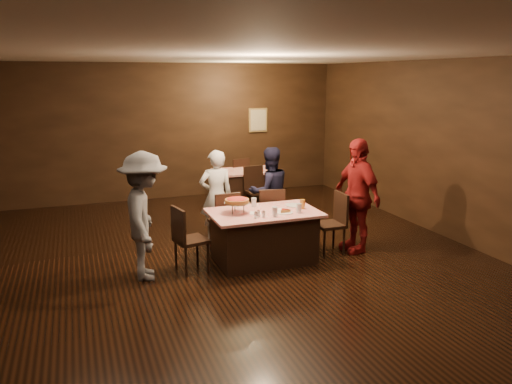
{
  "coord_description": "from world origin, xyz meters",
  "views": [
    {
      "loc": [
        -1.91,
        -6.13,
        2.72
      ],
      "look_at": [
        0.62,
        0.78,
        1.0
      ],
      "focal_mm": 35.0,
      "sensor_mm": 36.0,
      "label": 1
    }
  ],
  "objects_px": {
    "chair_end_left": "(191,239)",
    "chair_back_far": "(237,178)",
    "diner_white_jacket": "(216,196)",
    "diner_grey_knit": "(145,216)",
    "chair_back_near": "(257,191)",
    "diner_navy_hoodie": "(269,192)",
    "glass_front_left": "(275,212)",
    "chair_end_right": "(330,223)",
    "glass_back": "(254,202)",
    "diner_red_shirt": "(357,196)",
    "glass_amber": "(302,204)",
    "back_table": "(246,188)",
    "chair_far_right": "(270,215)",
    "glass_front_right": "(299,208)",
    "pizza_stand": "(237,201)",
    "plate_empty": "(294,205)",
    "chair_far_left": "(224,220)",
    "main_table": "(264,236)"
  },
  "relations": [
    {
      "from": "diner_navy_hoodie",
      "to": "glass_back",
      "type": "relative_size",
      "value": 11.04
    },
    {
      "from": "back_table",
      "to": "glass_back",
      "type": "height_order",
      "value": "glass_back"
    },
    {
      "from": "diner_grey_knit",
      "to": "glass_amber",
      "type": "relative_size",
      "value": 12.52
    },
    {
      "from": "back_table",
      "to": "chair_end_left",
      "type": "relative_size",
      "value": 1.37
    },
    {
      "from": "main_table",
      "to": "diner_red_shirt",
      "type": "height_order",
      "value": "diner_red_shirt"
    },
    {
      "from": "chair_end_left",
      "to": "glass_amber",
      "type": "xyz_separation_m",
      "value": [
        1.7,
        -0.05,
        0.37
      ]
    },
    {
      "from": "chair_end_left",
      "to": "pizza_stand",
      "type": "relative_size",
      "value": 2.5
    },
    {
      "from": "chair_back_near",
      "to": "pizza_stand",
      "type": "xyz_separation_m",
      "value": [
        -1.22,
        -2.47,
        0.48
      ]
    },
    {
      "from": "diner_white_jacket",
      "to": "chair_end_right",
      "type": "bearing_deg",
      "value": 143.94
    },
    {
      "from": "chair_back_far",
      "to": "diner_red_shirt",
      "type": "relative_size",
      "value": 0.53
    },
    {
      "from": "chair_far_left",
      "to": "glass_front_left",
      "type": "relative_size",
      "value": 6.79
    },
    {
      "from": "back_table",
      "to": "glass_back",
      "type": "bearing_deg",
      "value": -106.58
    },
    {
      "from": "pizza_stand",
      "to": "glass_front_right",
      "type": "bearing_deg",
      "value": -19.44
    },
    {
      "from": "plate_empty",
      "to": "glass_amber",
      "type": "height_order",
      "value": "glass_amber"
    },
    {
      "from": "chair_far_left",
      "to": "glass_back",
      "type": "height_order",
      "value": "chair_far_left"
    },
    {
      "from": "chair_back_near",
      "to": "diner_red_shirt",
      "type": "relative_size",
      "value": 0.53
    },
    {
      "from": "diner_white_jacket",
      "to": "diner_grey_knit",
      "type": "bearing_deg",
      "value": 43.67
    },
    {
      "from": "back_table",
      "to": "glass_amber",
      "type": "distance_m",
      "value": 3.31
    },
    {
      "from": "pizza_stand",
      "to": "glass_front_left",
      "type": "bearing_deg",
      "value": -37.87
    },
    {
      "from": "chair_far_right",
      "to": "glass_back",
      "type": "bearing_deg",
      "value": 57.93
    },
    {
      "from": "main_table",
      "to": "pizza_stand",
      "type": "xyz_separation_m",
      "value": [
        -0.4,
        0.05,
        0.57
      ]
    },
    {
      "from": "glass_amber",
      "to": "glass_back",
      "type": "distance_m",
      "value": 0.74
    },
    {
      "from": "chair_end_left",
      "to": "chair_end_right",
      "type": "distance_m",
      "value": 2.2
    },
    {
      "from": "main_table",
      "to": "glass_front_left",
      "type": "height_order",
      "value": "glass_front_left"
    },
    {
      "from": "diner_navy_hoodie",
      "to": "pizza_stand",
      "type": "height_order",
      "value": "diner_navy_hoodie"
    },
    {
      "from": "diner_red_shirt",
      "to": "glass_amber",
      "type": "bearing_deg",
      "value": -95.1
    },
    {
      "from": "back_table",
      "to": "chair_far_right",
      "type": "bearing_deg",
      "value": -99.65
    },
    {
      "from": "chair_far_left",
      "to": "chair_end_left",
      "type": "bearing_deg",
      "value": 42.39
    },
    {
      "from": "back_table",
      "to": "chair_far_right",
      "type": "xyz_separation_m",
      "value": [
        -0.42,
        -2.47,
        0.09
      ]
    },
    {
      "from": "diner_white_jacket",
      "to": "pizza_stand",
      "type": "bearing_deg",
      "value": 91.9
    },
    {
      "from": "chair_far_left",
      "to": "chair_end_right",
      "type": "xyz_separation_m",
      "value": [
        1.5,
        -0.75,
        0.0
      ]
    },
    {
      "from": "chair_far_left",
      "to": "glass_front_right",
      "type": "height_order",
      "value": "chair_far_left"
    },
    {
      "from": "chair_far_right",
      "to": "diner_red_shirt",
      "type": "xyz_separation_m",
      "value": [
        1.13,
        -0.81,
        0.42
      ]
    },
    {
      "from": "plate_empty",
      "to": "glass_amber",
      "type": "xyz_separation_m",
      "value": [
        0.05,
        -0.2,
        0.06
      ]
    },
    {
      "from": "diner_red_shirt",
      "to": "plate_empty",
      "type": "height_order",
      "value": "diner_red_shirt"
    },
    {
      "from": "glass_front_right",
      "to": "glass_amber",
      "type": "distance_m",
      "value": 0.25
    },
    {
      "from": "chair_far_right",
      "to": "glass_front_right",
      "type": "bearing_deg",
      "value": 105.79
    },
    {
      "from": "main_table",
      "to": "chair_back_far",
      "type": "relative_size",
      "value": 1.68
    },
    {
      "from": "chair_end_right",
      "to": "chair_back_near",
      "type": "height_order",
      "value": "same"
    },
    {
      "from": "pizza_stand",
      "to": "plate_empty",
      "type": "height_order",
      "value": "pizza_stand"
    },
    {
      "from": "chair_far_right",
      "to": "chair_back_far",
      "type": "xyz_separation_m",
      "value": [
        0.42,
        3.07,
        0.0
      ]
    },
    {
      "from": "diner_grey_knit",
      "to": "glass_front_right",
      "type": "relative_size",
      "value": 12.52
    },
    {
      "from": "glass_back",
      "to": "glass_front_left",
      "type": "bearing_deg",
      "value": -80.54
    },
    {
      "from": "chair_end_left",
      "to": "chair_back_far",
      "type": "relative_size",
      "value": 1.0
    },
    {
      "from": "diner_navy_hoodie",
      "to": "glass_front_left",
      "type": "relative_size",
      "value": 11.04
    },
    {
      "from": "chair_end_left",
      "to": "pizza_stand",
      "type": "height_order",
      "value": "pizza_stand"
    },
    {
      "from": "chair_back_near",
      "to": "diner_white_jacket",
      "type": "distance_m",
      "value": 1.86
    },
    {
      "from": "diner_grey_knit",
      "to": "pizza_stand",
      "type": "bearing_deg",
      "value": -78.52
    },
    {
      "from": "pizza_stand",
      "to": "glass_amber",
      "type": "distance_m",
      "value": 1.01
    },
    {
      "from": "chair_far_right",
      "to": "glass_amber",
      "type": "xyz_separation_m",
      "value": [
        0.2,
        -0.8,
        0.37
      ]
    }
  ]
}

